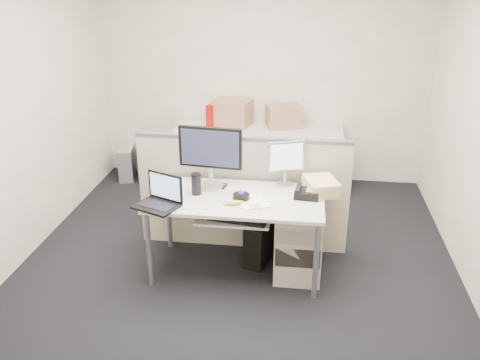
# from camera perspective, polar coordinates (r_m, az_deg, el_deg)

# --- Properties ---
(floor) EXTENTS (4.00, 4.50, 0.01)m
(floor) POSITION_cam_1_polar(r_m,az_deg,el_deg) (4.71, -0.41, -10.05)
(floor) COLOR black
(floor) RESTS_ON ground
(wall_back) EXTENTS (4.00, 0.02, 2.70)m
(wall_back) POSITION_cam_1_polar(r_m,az_deg,el_deg) (6.29, 2.45, 11.97)
(wall_back) COLOR silver
(wall_back) RESTS_ON ground
(wall_front) EXTENTS (4.00, 0.02, 2.70)m
(wall_front) POSITION_cam_1_polar(r_m,az_deg,el_deg) (2.13, -9.12, -12.49)
(wall_front) COLOR silver
(wall_front) RESTS_ON ground
(wall_left) EXTENTS (0.02, 4.50, 2.70)m
(wall_left) POSITION_cam_1_polar(r_m,az_deg,el_deg) (4.82, -24.89, 6.27)
(wall_left) COLOR silver
(wall_left) RESTS_ON ground
(desk) EXTENTS (1.50, 0.75, 0.73)m
(desk) POSITION_cam_1_polar(r_m,az_deg,el_deg) (4.38, -0.44, -2.72)
(desk) COLOR silver
(desk) RESTS_ON floor
(keyboard_tray) EXTENTS (0.62, 0.32, 0.02)m
(keyboard_tray) POSITION_cam_1_polar(r_m,az_deg,el_deg) (4.24, -0.77, -4.32)
(keyboard_tray) COLOR silver
(keyboard_tray) RESTS_ON desk
(drawer_pedestal) EXTENTS (0.40, 0.55, 0.65)m
(drawer_pedestal) POSITION_cam_1_polar(r_m,az_deg,el_deg) (4.55, 6.59, -6.67)
(drawer_pedestal) COLOR #B1AA9B
(drawer_pedestal) RESTS_ON floor
(cubicle_partition) EXTENTS (2.00, 0.06, 1.10)m
(cubicle_partition) POSITION_cam_1_polar(r_m,az_deg,el_deg) (4.83, 0.30, -1.64)
(cubicle_partition) COLOR #A9A08B
(cubicle_partition) RESTS_ON floor
(back_counter) EXTENTS (2.00, 0.60, 0.72)m
(back_counter) POSITION_cam_1_polar(r_m,az_deg,el_deg) (6.26, 2.02, 2.47)
(back_counter) COLOR #B1AA9B
(back_counter) RESTS_ON floor
(monitor_main) EXTENTS (0.58, 0.27, 0.56)m
(monitor_main) POSITION_cam_1_polar(r_m,az_deg,el_deg) (4.44, -3.33, 2.50)
(monitor_main) COLOR black
(monitor_main) RESTS_ON desk
(monitor_small) EXTENTS (0.37, 0.27, 0.41)m
(monitor_small) POSITION_cam_1_polar(r_m,az_deg,el_deg) (4.53, 5.13, 1.82)
(monitor_small) COLOR #B7B7BC
(monitor_small) RESTS_ON desk
(laptop) EXTENTS (0.41, 0.37, 0.26)m
(laptop) POSITION_cam_1_polar(r_m,az_deg,el_deg) (4.18, -9.44, -1.47)
(laptop) COLOR black
(laptop) RESTS_ON desk
(trackball) EXTENTS (0.18, 0.18, 0.05)m
(trackball) POSITION_cam_1_polar(r_m,az_deg,el_deg) (4.29, 0.13, -1.93)
(trackball) COLOR black
(trackball) RESTS_ON desk
(desk_phone) EXTENTS (0.22, 0.19, 0.07)m
(desk_phone) POSITION_cam_1_polar(r_m,az_deg,el_deg) (4.37, 7.51, -1.54)
(desk_phone) COLOR black
(desk_phone) RESTS_ON desk
(paper_stack) EXTENTS (0.33, 0.36, 0.01)m
(paper_stack) POSITION_cam_1_polar(r_m,az_deg,el_deg) (4.26, 1.41, -2.43)
(paper_stack) COLOR white
(paper_stack) RESTS_ON desk
(sticky_pad) EXTENTS (0.11, 0.11, 0.01)m
(sticky_pad) POSITION_cam_1_polar(r_m,az_deg,el_deg) (4.17, 1.68, -3.02)
(sticky_pad) COLOR gold
(sticky_pad) RESTS_ON desk
(travel_mug) EXTENTS (0.11, 0.11, 0.18)m
(travel_mug) POSITION_cam_1_polar(r_m,az_deg,el_deg) (4.39, -4.94, -0.52)
(travel_mug) COLOR black
(travel_mug) RESTS_ON desk
(banana) EXTENTS (0.19, 0.09, 0.04)m
(banana) POSITION_cam_1_polar(r_m,az_deg,el_deg) (4.21, -0.72, -2.56)
(banana) COLOR yellow
(banana) RESTS_ON desk
(cellphone) EXTENTS (0.08, 0.12, 0.01)m
(cellphone) POSITION_cam_1_polar(r_m,az_deg,el_deg) (4.55, -1.96, -0.68)
(cellphone) COLOR black
(cellphone) RESTS_ON desk
(manila_folders) EXTENTS (0.34, 0.38, 0.12)m
(manila_folders) POSITION_cam_1_polar(r_m,az_deg,el_deg) (4.48, 9.09, -0.65)
(manila_folders) COLOR #F6C791
(manila_folders) RESTS_ON desk
(keyboard) EXTENTS (0.51, 0.26, 0.03)m
(keyboard) POSITION_cam_1_polar(r_m,az_deg,el_deg) (4.19, -0.18, -4.31)
(keyboard) COLOR black
(keyboard) RESTS_ON keyboard_tray
(pc_tower_desk) EXTENTS (0.29, 0.47, 0.41)m
(pc_tower_desk) POSITION_cam_1_polar(r_m,az_deg,el_deg) (4.75, 2.32, -6.80)
(pc_tower_desk) COLOR black
(pc_tower_desk) RESTS_ON floor
(pc_tower_spare_dark) EXTENTS (0.28, 0.51, 0.45)m
(pc_tower_spare_dark) POSITION_cam_1_polar(r_m,az_deg,el_deg) (6.69, -10.38, 2.23)
(pc_tower_spare_dark) COLOR black
(pc_tower_spare_dark) RESTS_ON floor
(pc_tower_spare_silver) EXTENTS (0.26, 0.47, 0.41)m
(pc_tower_spare_silver) POSITION_cam_1_polar(r_m,az_deg,el_deg) (6.72, -12.55, 1.99)
(pc_tower_spare_silver) COLOR #B7B7BC
(pc_tower_spare_silver) RESTS_ON floor
(cardboard_box_left) EXTENTS (0.50, 0.42, 0.33)m
(cardboard_box_left) POSITION_cam_1_polar(r_m,az_deg,el_deg) (6.25, -0.88, 7.50)
(cardboard_box_left) COLOR tan
(cardboard_box_left) RESTS_ON back_counter
(cardboard_box_right) EXTENTS (0.46, 0.40, 0.28)m
(cardboard_box_right) POSITION_cam_1_polar(r_m,az_deg,el_deg) (6.20, 4.90, 7.08)
(cardboard_box_right) COLOR tan
(cardboard_box_right) RESTS_ON back_counter
(red_binder) EXTENTS (0.17, 0.32, 0.29)m
(red_binder) POSITION_cam_1_polar(r_m,az_deg,el_deg) (6.27, -2.87, 7.34)
(red_binder) COLOR #A40A07
(red_binder) RESTS_ON back_counter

